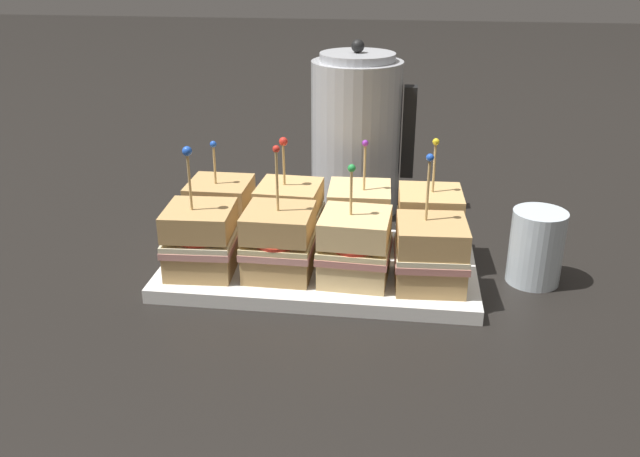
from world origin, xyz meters
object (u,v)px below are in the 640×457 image
sandwich_front_center_right (355,247)px  drinking_glass (536,247)px  serving_platter (320,266)px  sandwich_back_center_right (359,217)px  sandwich_back_far_right (429,222)px  sandwich_front_far_right (431,254)px  sandwich_back_far_left (221,211)px  sandwich_front_center_left (279,242)px  kettle_steel (357,135)px  sandwich_back_center_left (289,215)px  sandwich_front_far_left (201,240)px

sandwich_front_center_right → drinking_glass: sandwich_front_center_right is taller
serving_platter → sandwich_back_center_right: size_ratio=2.65×
sandwich_front_center_right → sandwich_back_far_right: bearing=45.2°
sandwich_front_center_right → sandwich_front_far_right: 0.09m
sandwich_front_far_right → sandwich_back_far_left: bearing=161.1°
sandwich_front_center_left → kettle_steel: bearing=75.5°
sandwich_back_center_left → kettle_steel: kettle_steel is taller
sandwich_front_center_right → sandwich_front_far_right: (0.09, -0.00, -0.00)m
sandwich_front_far_left → sandwich_back_far_right: 0.30m
sandwich_back_far_left → sandwich_back_center_left: sandwich_back_center_left is taller
sandwich_front_center_right → kettle_steel: 0.29m
sandwich_front_far_right → sandwich_back_far_right: size_ratio=1.04×
sandwich_back_center_left → sandwich_back_center_right: 0.10m
sandwich_front_far_right → sandwich_back_far_right: bearing=90.1°
sandwich_front_center_right → sandwich_back_center_right: bearing=91.3°
sandwich_front_far_right → sandwich_back_far_left: sandwich_front_far_right is taller
serving_platter → sandwich_back_far_left: bearing=161.8°
sandwich_back_far_right → serving_platter: bearing=-162.1°
kettle_steel → sandwich_front_center_left: bearing=-104.5°
sandwich_front_center_right → kettle_steel: (-0.02, 0.28, 0.06)m
sandwich_front_center_left → sandwich_back_far_right: bearing=25.9°
sandwich_back_center_left → sandwich_back_far_right: 0.19m
sandwich_back_center_left → kettle_steel: 0.22m
sandwich_back_center_right → sandwich_back_far_right: (0.09, -0.00, 0.00)m
sandwich_front_far_right → kettle_steel: size_ratio=0.61×
sandwich_back_center_right → sandwich_back_far_right: bearing=-2.8°
sandwich_front_far_right → sandwich_back_center_right: 0.14m
drinking_glass → sandwich_back_center_left: bearing=173.6°
serving_platter → sandwich_front_far_right: (0.14, -0.05, 0.05)m
sandwich_front_far_left → sandwich_back_center_left: 0.14m
sandwich_back_far_left → sandwich_back_far_right: sandwich_back_far_right is taller
sandwich_front_center_left → kettle_steel: size_ratio=0.62×
drinking_glass → sandwich_front_far_right: bearing=-155.9°
sandwich_back_center_right → drinking_glass: size_ratio=1.59×
sandwich_back_far_left → sandwich_front_center_left: bearing=-43.0°
sandwich_back_far_right → drinking_glass: (0.14, -0.04, -0.01)m
serving_platter → sandwich_back_far_right: bearing=17.9°
sandwich_back_far_right → kettle_steel: size_ratio=0.58×
sandwich_front_center_right → sandwich_back_center_left: sandwich_back_center_left is taller
sandwich_back_far_right → sandwich_front_far_left: bearing=-161.5°
sandwich_front_center_left → sandwich_front_center_right: 0.10m
sandwich_back_center_left → sandwich_front_center_right: bearing=-43.8°
sandwich_front_far_right → drinking_glass: sandwich_front_far_right is taller
sandwich_back_center_right → sandwich_front_center_left: bearing=-134.3°
sandwich_back_far_left → kettle_steel: (0.17, 0.19, 0.06)m
sandwich_back_center_left → sandwich_front_far_left: bearing=-134.9°
sandwich_front_far_left → drinking_glass: 0.43m
sandwich_back_center_left → drinking_glass: size_ratio=1.58×
sandwich_front_far_right → kettle_steel: bearing=111.6°
sandwich_front_far_right → drinking_glass: size_ratio=1.70×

